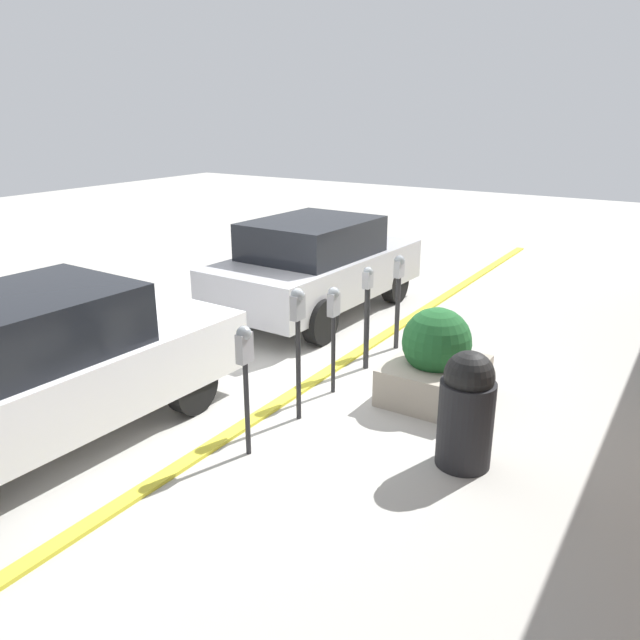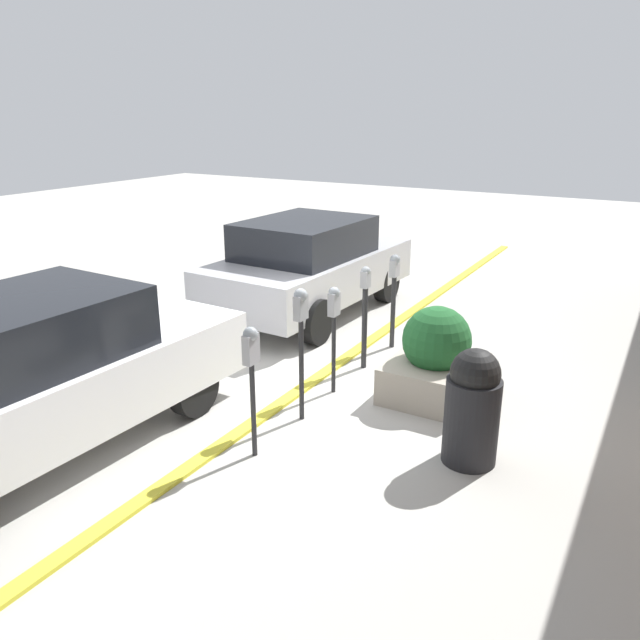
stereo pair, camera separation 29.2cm
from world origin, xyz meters
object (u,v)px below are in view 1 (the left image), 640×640
object	(u,v)px
parking_meter_nearest	(245,360)
parking_meter_fourth	(367,307)
trash_bin	(466,409)
parked_car_middle	(316,265)
parking_meter_farthest	(398,286)
parking_meter_second	(298,325)
planter_box	(435,362)
parked_car_front	(27,373)
parking_meter_middle	(334,316)

from	to	relation	value
parking_meter_nearest	parking_meter_fourth	bearing A→B (deg)	1.19
trash_bin	parked_car_middle	bearing A→B (deg)	49.52
parked_car_middle	parking_meter_farthest	bearing A→B (deg)	-110.03
parking_meter_second	trash_bin	distance (m)	1.96
parking_meter_fourth	planter_box	xyz separation A→B (m)	(-0.36, -1.12, -0.39)
parking_meter_nearest	parked_car_front	xyz separation A→B (m)	(-1.07, 1.90, -0.18)
parking_meter_nearest	parking_meter_farthest	bearing A→B (deg)	0.59
parking_meter_second	trash_bin	size ratio (longest dim) A/B	1.29
parking_meter_nearest	parked_car_middle	bearing A→B (deg)	24.34
parking_meter_middle	parking_meter_fourth	xyz separation A→B (m)	(0.88, 0.02, -0.12)
parking_meter_fourth	trash_bin	bearing A→B (deg)	-129.34
parking_meter_farthest	parked_car_middle	xyz separation A→B (m)	(0.76, 1.87, -0.10)
parked_car_front	parked_car_middle	bearing A→B (deg)	2.08
trash_bin	parking_meter_second	bearing A→B (deg)	92.41
parking_meter_middle	trash_bin	size ratio (longest dim) A/B	1.13
parking_meter_nearest	parked_car_middle	world-z (taller)	parked_car_middle
parking_meter_second	parking_meter_farthest	xyz separation A→B (m)	(2.56, 0.04, -0.18)
parking_meter_second	parked_car_front	world-z (taller)	parked_car_front
parking_meter_second	parking_meter_nearest	bearing A→B (deg)	179.87
parking_meter_nearest	parking_meter_farthest	size ratio (longest dim) A/B	0.99
parking_meter_farthest	trash_bin	world-z (taller)	parking_meter_farthest
parking_meter_middle	planter_box	bearing A→B (deg)	-65.01
parking_meter_fourth	parked_car_front	bearing A→B (deg)	153.08
parking_meter_fourth	parking_meter_second	bearing A→B (deg)	-178.11
parking_meter_middle	parked_car_middle	distance (m)	3.15
parking_meter_second	parking_meter_fourth	world-z (taller)	parking_meter_second
parking_meter_middle	trash_bin	bearing A→B (deg)	-110.40
planter_box	parking_meter_nearest	bearing A→B (deg)	154.10
parking_meter_middle	parking_meter_farthest	xyz separation A→B (m)	(1.77, 0.00, -0.05)
parking_meter_farthest	planter_box	world-z (taller)	parking_meter_farthest
parking_meter_fourth	parking_meter_middle	bearing A→B (deg)	-178.67
parking_meter_fourth	parked_car_middle	distance (m)	2.48
planter_box	parked_car_front	world-z (taller)	parked_car_front
parking_meter_fourth	parked_car_middle	xyz separation A→B (m)	(1.65, 1.85, -0.03)
trash_bin	parked_car_front	bearing A→B (deg)	118.37
parking_meter_farthest	parked_car_front	world-z (taller)	parked_car_front
parking_meter_middle	parked_car_middle	xyz separation A→B (m)	(2.52, 1.87, -0.15)
parking_meter_second	parked_car_middle	world-z (taller)	parked_car_middle
parking_meter_farthest	parked_car_front	size ratio (longest dim) A/B	0.30
parking_meter_nearest	parking_meter_middle	bearing A→B (deg)	1.11
trash_bin	parking_meter_middle	bearing A→B (deg)	69.60
parking_meter_nearest	parking_meter_fourth	size ratio (longest dim) A/B	0.98
parking_meter_second	parked_car_middle	xyz separation A→B (m)	(3.32, 1.91, -0.28)
parking_meter_nearest	parking_meter_middle	world-z (taller)	parking_meter_nearest
planter_box	parked_car_middle	size ratio (longest dim) A/B	0.30
parking_meter_nearest	parked_car_front	size ratio (longest dim) A/B	0.30
parking_meter_fourth	parked_car_middle	size ratio (longest dim) A/B	0.34
parking_meter_middle	parking_meter_fourth	bearing A→B (deg)	1.33
parking_meter_farthest	parked_car_front	distance (m)	4.90
parked_car_middle	trash_bin	xyz separation A→B (m)	(-3.24, -3.79, -0.24)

